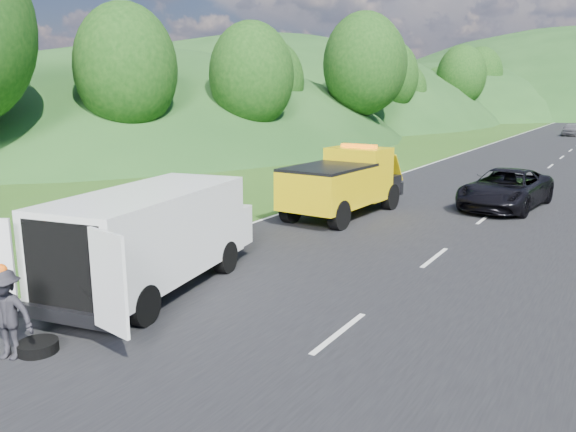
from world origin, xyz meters
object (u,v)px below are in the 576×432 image
Objects in this scene: tow_truck at (344,182)px; suitcase at (145,233)px; child at (177,262)px; passing_suv at (504,208)px; woman at (208,247)px; white_van at (154,234)px; worker at (10,359)px; spare_tire at (39,353)px.

tow_truck reaches higher than suitcase.
tow_truck is at bearing 114.48° from child.
passing_suv is at bearing 53.15° from suitcase.
woman reaches higher than child.
white_van is (-0.12, -9.80, 0.07)m from tow_truck.
suitcase is (-3.64, -6.72, -1.03)m from tow_truck.
child is 0.57× the size of worker.
suitcase is at bearing -121.20° from passing_suv.
worker is at bearing -42.37° from child.
spare_tire is at bearing 40.24° from worker.
spare_tire is at bearing -85.50° from tow_truck.
white_van is at bearing -26.51° from child.
spare_tire is (1.72, -5.46, 0.00)m from child.
tow_truck is at bearing 92.09° from spare_tire.
tow_truck is 7.71m from suitcase.
white_van is at bearing 74.30° from worker.
suitcase is at bearing -116.05° from tow_truck.
worker is (1.74, -7.50, 0.00)m from woman.
child is 1.82× the size of suitcase.
child is 14.04m from passing_suv.
child is at bearing -110.39° from passing_suv.
tow_truck reaches higher than woman.
woman is 1.65m from child.
white_van reaches higher than child.
woman is 12.71m from passing_suv.
worker is (1.50, -5.87, 0.00)m from child.
passing_suv is (6.16, 12.61, 0.00)m from child.
woman is 0.29× the size of passing_suv.
worker is at bearing -98.52° from passing_suv.
suitcase is (-2.41, 1.17, 0.26)m from child.
suitcase is (-2.17, -0.47, 0.26)m from woman.
white_van is at bearing -103.53° from passing_suv.
child is 0.17× the size of passing_suv.
tow_truck is 8.78× the size of spare_tire.
white_van reaches higher than spare_tire.
suitcase is 14.30m from passing_suv.
white_van is 7.69× the size of child.
child is at bearing 83.03° from worker.
white_van is 4.81m from suitcase.
spare_tire is (0.61, -3.55, -1.36)m from white_van.
passing_suv is at bearing -57.76° from woman.
child is (-1.11, 1.91, -1.36)m from white_van.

